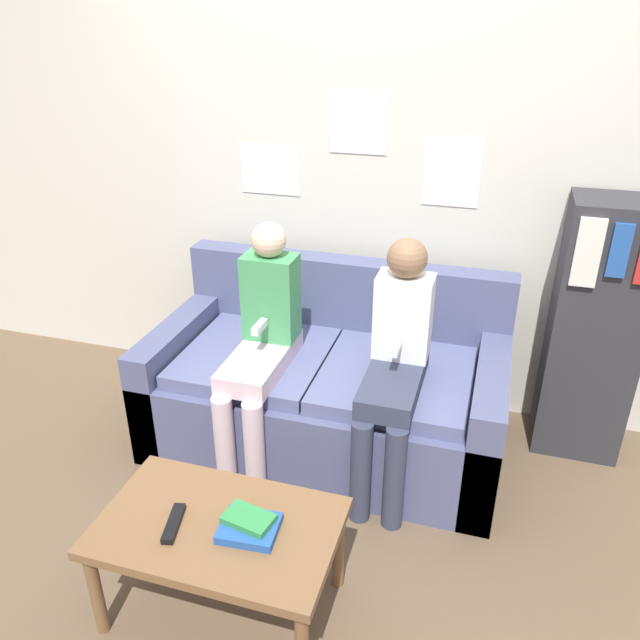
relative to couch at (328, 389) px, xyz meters
The scene contains 9 objects.
ground_plane 0.62m from the couch, 90.00° to the right, with size 10.00×10.00×0.00m, color brown.
wall_back 1.15m from the couch, 90.00° to the left, with size 8.00×0.06×2.60m.
couch is the anchor object (origin of this frame).
coffee_table 1.08m from the couch, 94.11° to the right, with size 0.82×0.51×0.40m.
person_left 0.47m from the couch, 141.52° to the right, with size 0.24×0.59×1.13m.
person_right 0.53m from the couch, 29.67° to the right, with size 0.24×0.59×1.12m.
tv_remote 1.16m from the couch, 100.71° to the right, with size 0.08×0.17×0.02m.
book_stack 1.09m from the couch, 88.00° to the right, with size 0.20×0.17×0.05m.
bookshelf 1.27m from the couch, 15.12° to the left, with size 0.39×0.34×1.24m.
Camera 1 is at (0.71, -1.93, 1.95)m, focal length 35.00 mm.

